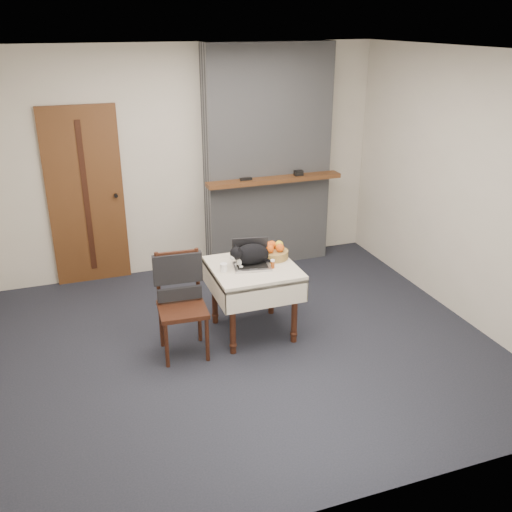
{
  "coord_description": "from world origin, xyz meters",
  "views": [
    {
      "loc": [
        -1.45,
        -4.38,
        2.84
      ],
      "look_at": [
        0.16,
        0.16,
        0.82
      ],
      "focal_mm": 40.0,
      "sensor_mm": 36.0,
      "label": 1
    }
  ],
  "objects_px": {
    "door": "(86,197)",
    "pill_bottle": "(273,264)",
    "laptop": "(251,259)",
    "cream_jar": "(224,268)",
    "chair": "(180,289)",
    "side_table": "(253,277)",
    "fruit_basket": "(274,252)",
    "cat": "(252,254)"
  },
  "relations": [
    {
      "from": "door",
      "to": "fruit_basket",
      "type": "height_order",
      "value": "door"
    },
    {
      "from": "pill_bottle",
      "to": "chair",
      "type": "relative_size",
      "value": 0.09
    },
    {
      "from": "side_table",
      "to": "cream_jar",
      "type": "bearing_deg",
      "value": -174.82
    },
    {
      "from": "laptop",
      "to": "cat",
      "type": "distance_m",
      "value": 0.04
    },
    {
      "from": "laptop",
      "to": "fruit_basket",
      "type": "height_order",
      "value": "laptop"
    },
    {
      "from": "cat",
      "to": "cream_jar",
      "type": "height_order",
      "value": "cat"
    },
    {
      "from": "door",
      "to": "pill_bottle",
      "type": "bearing_deg",
      "value": -51.22
    },
    {
      "from": "cream_jar",
      "to": "fruit_basket",
      "type": "distance_m",
      "value": 0.56
    },
    {
      "from": "side_table",
      "to": "cat",
      "type": "bearing_deg",
      "value": 88.17
    },
    {
      "from": "laptop",
      "to": "side_table",
      "type": "bearing_deg",
      "value": -60.8
    },
    {
      "from": "pill_bottle",
      "to": "chair",
      "type": "xyz_separation_m",
      "value": [
        -0.87,
        0.04,
        -0.14
      ]
    },
    {
      "from": "cream_jar",
      "to": "pill_bottle",
      "type": "relative_size",
      "value": 0.93
    },
    {
      "from": "door",
      "to": "cat",
      "type": "distance_m",
      "value": 2.2
    },
    {
      "from": "side_table",
      "to": "cream_jar",
      "type": "height_order",
      "value": "cream_jar"
    },
    {
      "from": "door",
      "to": "side_table",
      "type": "distance_m",
      "value": 2.26
    },
    {
      "from": "door",
      "to": "side_table",
      "type": "bearing_deg",
      "value": -52.68
    },
    {
      "from": "cream_jar",
      "to": "fruit_basket",
      "type": "bearing_deg",
      "value": 14.9
    },
    {
      "from": "side_table",
      "to": "pill_bottle",
      "type": "bearing_deg",
      "value": -33.5
    },
    {
      "from": "cream_jar",
      "to": "chair",
      "type": "distance_m",
      "value": 0.44
    },
    {
      "from": "laptop",
      "to": "pill_bottle",
      "type": "relative_size",
      "value": 4.64
    },
    {
      "from": "pill_bottle",
      "to": "chair",
      "type": "distance_m",
      "value": 0.88
    },
    {
      "from": "side_table",
      "to": "cat",
      "type": "relative_size",
      "value": 1.57
    },
    {
      "from": "door",
      "to": "cat",
      "type": "bearing_deg",
      "value": -52.03
    },
    {
      "from": "chair",
      "to": "pill_bottle",
      "type": "bearing_deg",
      "value": 0.58
    },
    {
      "from": "door",
      "to": "laptop",
      "type": "height_order",
      "value": "door"
    },
    {
      "from": "door",
      "to": "side_table",
      "type": "relative_size",
      "value": 2.56
    },
    {
      "from": "side_table",
      "to": "cat",
      "type": "height_order",
      "value": "cat"
    },
    {
      "from": "laptop",
      "to": "cat",
      "type": "height_order",
      "value": "laptop"
    },
    {
      "from": "door",
      "to": "cat",
      "type": "xyz_separation_m",
      "value": [
        1.35,
        -1.73,
        -0.2
      ]
    },
    {
      "from": "cat",
      "to": "cream_jar",
      "type": "relative_size",
      "value": 6.45
    },
    {
      "from": "door",
      "to": "chair",
      "type": "height_order",
      "value": "door"
    },
    {
      "from": "side_table",
      "to": "door",
      "type": "bearing_deg",
      "value": 127.32
    },
    {
      "from": "laptop",
      "to": "pill_bottle",
      "type": "bearing_deg",
      "value": -28.34
    },
    {
      "from": "cream_jar",
      "to": "chair",
      "type": "height_order",
      "value": "chair"
    },
    {
      "from": "side_table",
      "to": "cat",
      "type": "distance_m",
      "value": 0.22
    },
    {
      "from": "door",
      "to": "pill_bottle",
      "type": "height_order",
      "value": "door"
    },
    {
      "from": "chair",
      "to": "door",
      "type": "bearing_deg",
      "value": 112.63
    },
    {
      "from": "pill_bottle",
      "to": "laptop",
      "type": "bearing_deg",
      "value": 141.51
    },
    {
      "from": "fruit_basket",
      "to": "chair",
      "type": "bearing_deg",
      "value": -169.62
    },
    {
      "from": "cat",
      "to": "fruit_basket",
      "type": "relative_size",
      "value": 1.8
    },
    {
      "from": "cat",
      "to": "side_table",
      "type": "bearing_deg",
      "value": -106.6
    },
    {
      "from": "door",
      "to": "cream_jar",
      "type": "height_order",
      "value": "door"
    }
  ]
}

